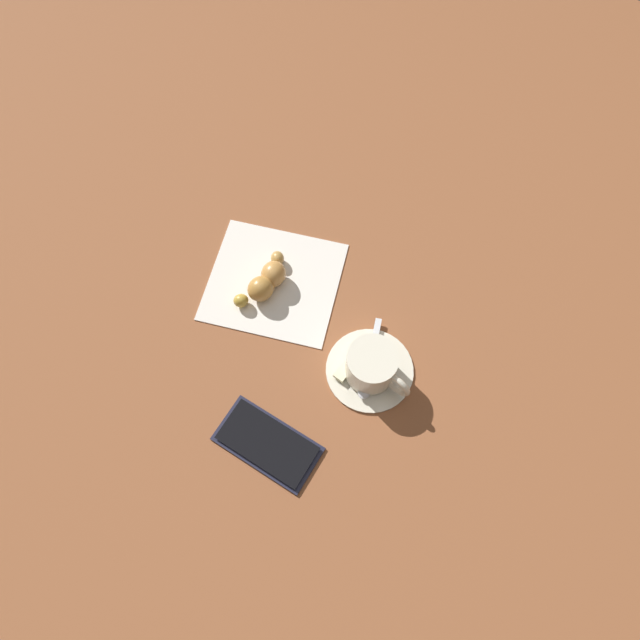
{
  "coord_description": "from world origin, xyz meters",
  "views": [
    {
      "loc": [
        0.15,
        -0.26,
        0.75
      ],
      "look_at": [
        -0.01,
        0.0,
        0.02
      ],
      "focal_mm": 31.26,
      "sensor_mm": 36.0,
      "label": 1
    }
  ],
  "objects_px": {
    "sugar_packet": "(353,359)",
    "napkin": "(274,281)",
    "teaspoon": "(368,372)",
    "croissant": "(266,281)",
    "cell_phone": "(268,443)",
    "saucer": "(370,370)",
    "espresso_cup": "(372,366)"
  },
  "relations": [
    {
      "from": "teaspoon",
      "to": "croissant",
      "type": "bearing_deg",
      "value": 167.7
    },
    {
      "from": "espresso_cup",
      "to": "croissant",
      "type": "xyz_separation_m",
      "value": [
        -0.2,
        0.04,
        -0.02
      ]
    },
    {
      "from": "sugar_packet",
      "to": "espresso_cup",
      "type": "bearing_deg",
      "value": 91.35
    },
    {
      "from": "espresso_cup",
      "to": "napkin",
      "type": "bearing_deg",
      "value": 164.45
    },
    {
      "from": "saucer",
      "to": "sugar_packet",
      "type": "bearing_deg",
      "value": -177.17
    },
    {
      "from": "saucer",
      "to": "croissant",
      "type": "height_order",
      "value": "croissant"
    },
    {
      "from": "espresso_cup",
      "to": "croissant",
      "type": "bearing_deg",
      "value": 168.44
    },
    {
      "from": "espresso_cup",
      "to": "croissant",
      "type": "height_order",
      "value": "espresso_cup"
    },
    {
      "from": "saucer",
      "to": "teaspoon",
      "type": "xyz_separation_m",
      "value": [
        0.0,
        -0.01,
        0.01
      ]
    },
    {
      "from": "napkin",
      "to": "espresso_cup",
      "type": "bearing_deg",
      "value": -15.55
    },
    {
      "from": "espresso_cup",
      "to": "teaspoon",
      "type": "xyz_separation_m",
      "value": [
        -0.0,
        -0.0,
        -0.03
      ]
    },
    {
      "from": "sugar_packet",
      "to": "napkin",
      "type": "relative_size",
      "value": 0.37
    },
    {
      "from": "saucer",
      "to": "cell_phone",
      "type": "height_order",
      "value": "same"
    },
    {
      "from": "saucer",
      "to": "sugar_packet",
      "type": "height_order",
      "value": "sugar_packet"
    },
    {
      "from": "saucer",
      "to": "espresso_cup",
      "type": "distance_m",
      "value": 0.03
    },
    {
      "from": "teaspoon",
      "to": "napkin",
      "type": "height_order",
      "value": "teaspoon"
    },
    {
      "from": "espresso_cup",
      "to": "cell_phone",
      "type": "relative_size",
      "value": 0.71
    },
    {
      "from": "croissant",
      "to": "espresso_cup",
      "type": "bearing_deg",
      "value": -11.56
    },
    {
      "from": "teaspoon",
      "to": "cell_phone",
      "type": "height_order",
      "value": "teaspoon"
    },
    {
      "from": "saucer",
      "to": "napkin",
      "type": "relative_size",
      "value": 0.64
    },
    {
      "from": "napkin",
      "to": "saucer",
      "type": "bearing_deg",
      "value": -14.7
    },
    {
      "from": "cell_phone",
      "to": "saucer",
      "type": "bearing_deg",
      "value": 66.85
    },
    {
      "from": "saucer",
      "to": "sugar_packet",
      "type": "xyz_separation_m",
      "value": [
        -0.03,
        -0.0,
        0.01
      ]
    },
    {
      "from": "croissant",
      "to": "napkin",
      "type": "bearing_deg",
      "value": 76.21
    },
    {
      "from": "sugar_packet",
      "to": "cell_phone",
      "type": "relative_size",
      "value": 0.51
    },
    {
      "from": "saucer",
      "to": "cell_phone",
      "type": "bearing_deg",
      "value": -113.15
    },
    {
      "from": "saucer",
      "to": "napkin",
      "type": "height_order",
      "value": "saucer"
    },
    {
      "from": "napkin",
      "to": "cell_phone",
      "type": "relative_size",
      "value": 1.37
    },
    {
      "from": "teaspoon",
      "to": "croissant",
      "type": "relative_size",
      "value": 1.04
    },
    {
      "from": "espresso_cup",
      "to": "sugar_packet",
      "type": "height_order",
      "value": "espresso_cup"
    },
    {
      "from": "saucer",
      "to": "teaspoon",
      "type": "height_order",
      "value": "teaspoon"
    },
    {
      "from": "teaspoon",
      "to": "napkin",
      "type": "xyz_separation_m",
      "value": [
        -0.19,
        0.06,
        -0.01
      ]
    }
  ]
}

